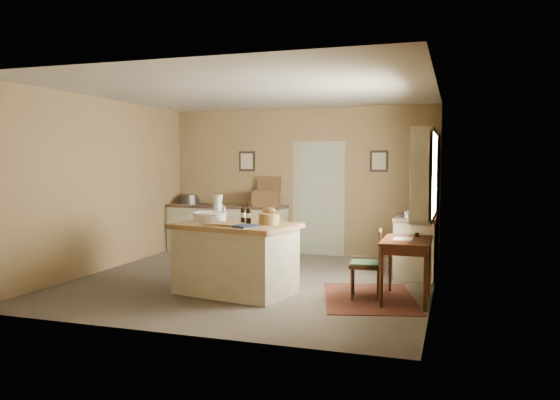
{
  "coord_description": "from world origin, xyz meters",
  "views": [
    {
      "loc": [
        2.76,
        -7.22,
        1.71
      ],
      "look_at": [
        0.31,
        0.34,
        1.15
      ],
      "focal_mm": 35.0,
      "sensor_mm": 36.0,
      "label": 1
    }
  ],
  "objects_px": {
    "writing_desk": "(407,247)",
    "desk_chair": "(365,265)",
    "right_cabinet": "(416,245)",
    "shelving_unit": "(429,202)",
    "sideboard": "(227,227)",
    "work_island": "(235,256)"
  },
  "relations": [
    {
      "from": "writing_desk",
      "to": "shelving_unit",
      "type": "relative_size",
      "value": 0.44
    },
    {
      "from": "right_cabinet",
      "to": "desk_chair",
      "type": "bearing_deg",
      "value": -107.05
    },
    {
      "from": "desk_chair",
      "to": "shelving_unit",
      "type": "distance_m",
      "value": 2.44
    },
    {
      "from": "shelving_unit",
      "to": "writing_desk",
      "type": "bearing_deg",
      "value": -94.0
    },
    {
      "from": "right_cabinet",
      "to": "shelving_unit",
      "type": "relative_size",
      "value": 0.5
    },
    {
      "from": "sideboard",
      "to": "right_cabinet",
      "type": "xyz_separation_m",
      "value": [
        3.54,
        -1.08,
        -0.02
      ]
    },
    {
      "from": "sideboard",
      "to": "right_cabinet",
      "type": "relative_size",
      "value": 2.14
    },
    {
      "from": "work_island",
      "to": "right_cabinet",
      "type": "xyz_separation_m",
      "value": [
        2.16,
        1.85,
        -0.02
      ]
    },
    {
      "from": "work_island",
      "to": "sideboard",
      "type": "height_order",
      "value": "work_island"
    },
    {
      "from": "right_cabinet",
      "to": "writing_desk",
      "type": "bearing_deg",
      "value": -89.99
    },
    {
      "from": "writing_desk",
      "to": "desk_chair",
      "type": "distance_m",
      "value": 0.56
    },
    {
      "from": "right_cabinet",
      "to": "shelving_unit",
      "type": "distance_m",
      "value": 0.89
    },
    {
      "from": "writing_desk",
      "to": "right_cabinet",
      "type": "bearing_deg",
      "value": 90.01
    },
    {
      "from": "sideboard",
      "to": "writing_desk",
      "type": "xyz_separation_m",
      "value": [
        3.54,
        -2.67,
        0.19
      ]
    },
    {
      "from": "sideboard",
      "to": "desk_chair",
      "type": "bearing_deg",
      "value": -41.59
    },
    {
      "from": "writing_desk",
      "to": "right_cabinet",
      "type": "height_order",
      "value": "right_cabinet"
    },
    {
      "from": "writing_desk",
      "to": "desk_chair",
      "type": "height_order",
      "value": "desk_chair"
    },
    {
      "from": "sideboard",
      "to": "desk_chair",
      "type": "height_order",
      "value": "sideboard"
    },
    {
      "from": "desk_chair",
      "to": "right_cabinet",
      "type": "relative_size",
      "value": 0.79
    },
    {
      "from": "writing_desk",
      "to": "shelving_unit",
      "type": "distance_m",
      "value": 2.27
    },
    {
      "from": "right_cabinet",
      "to": "shelving_unit",
      "type": "bearing_deg",
      "value": 76.12
    },
    {
      "from": "writing_desk",
      "to": "desk_chair",
      "type": "bearing_deg",
      "value": -176.76
    }
  ]
}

